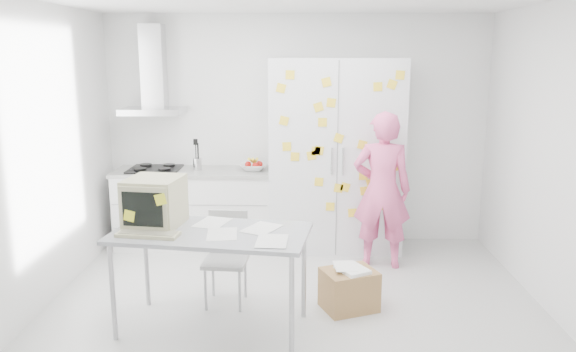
{
  "coord_description": "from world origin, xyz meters",
  "views": [
    {
      "loc": [
        0.06,
        -4.67,
        2.24
      ],
      "look_at": [
        -0.07,
        0.78,
        1.06
      ],
      "focal_mm": 35.0,
      "sensor_mm": 36.0,
      "label": 1
    }
  ],
  "objects_px": {
    "desk": "(175,216)",
    "cardboard_box": "(349,289)",
    "person": "(382,190)",
    "chair": "(227,252)"
  },
  "relations": [
    {
      "from": "desk",
      "to": "cardboard_box",
      "type": "relative_size",
      "value": 2.98
    },
    {
      "from": "person",
      "to": "desk",
      "type": "xyz_separation_m",
      "value": [
        -1.89,
        -1.37,
        0.11
      ]
    },
    {
      "from": "person",
      "to": "desk",
      "type": "height_order",
      "value": "person"
    },
    {
      "from": "desk",
      "to": "chair",
      "type": "relative_size",
      "value": 1.97
    },
    {
      "from": "desk",
      "to": "person",
      "type": "bearing_deg",
      "value": 44.13
    },
    {
      "from": "desk",
      "to": "cardboard_box",
      "type": "xyz_separation_m",
      "value": [
        1.47,
        0.3,
        -0.76
      ]
    },
    {
      "from": "person",
      "to": "chair",
      "type": "bearing_deg",
      "value": 37.23
    },
    {
      "from": "person",
      "to": "chair",
      "type": "height_order",
      "value": "person"
    },
    {
      "from": "person",
      "to": "desk",
      "type": "bearing_deg",
      "value": 41.95
    },
    {
      "from": "desk",
      "to": "chair",
      "type": "bearing_deg",
      "value": 59.1
    }
  ]
}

